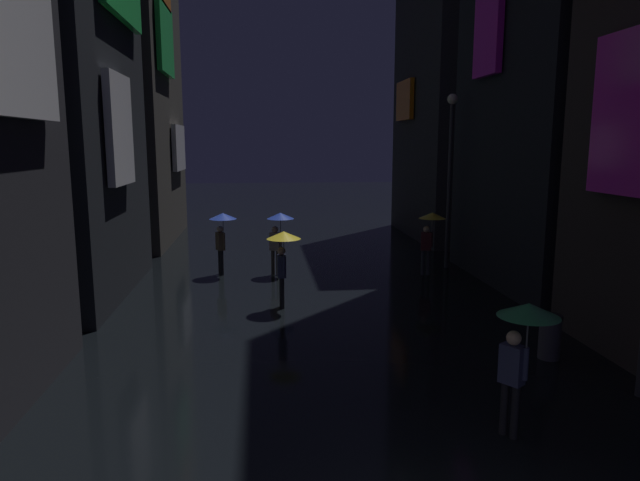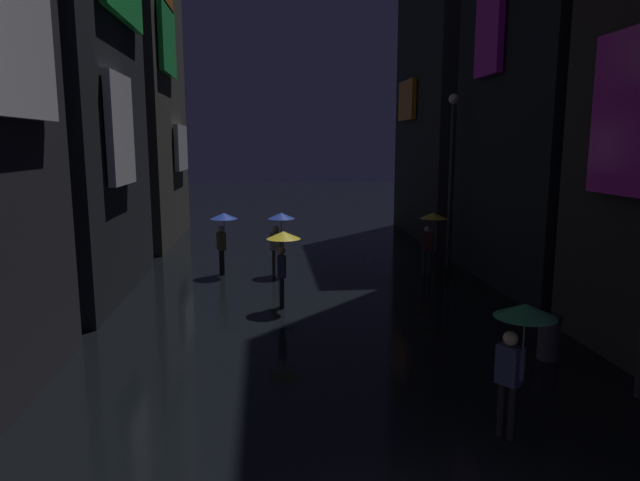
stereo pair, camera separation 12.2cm
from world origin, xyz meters
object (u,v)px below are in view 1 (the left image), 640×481
(streetlamp_right_far, at_px, (450,162))
(trash_bin, at_px, (550,336))
(pedestrian_far_right_yellow, at_px, (430,226))
(pedestrian_foreground_right_blue, at_px, (279,226))
(pedestrian_near_crossing_blue, at_px, (222,226))
(pedestrian_midstreet_centre_yellow, at_px, (283,248))
(pedestrian_foreground_left_green, at_px, (523,332))

(streetlamp_right_far, xyz_separation_m, trash_bin, (-0.70, -8.69, -3.27))
(streetlamp_right_far, relative_size, trash_bin, 6.52)
(pedestrian_far_right_yellow, bearing_deg, pedestrian_foreground_right_blue, 174.54)
(pedestrian_near_crossing_blue, height_order, pedestrian_midstreet_centre_yellow, same)
(pedestrian_foreground_right_blue, xyz_separation_m, pedestrian_midstreet_centre_yellow, (-0.02, -4.01, 0.00))
(pedestrian_far_right_yellow, height_order, pedestrian_midstreet_centre_yellow, same)
(pedestrian_foreground_right_blue, height_order, pedestrian_midstreet_centre_yellow, same)
(pedestrian_foreground_left_green, distance_m, pedestrian_foreground_right_blue, 11.65)
(pedestrian_near_crossing_blue, xyz_separation_m, streetlamp_right_far, (7.87, 0.37, 2.07))
(pedestrian_foreground_left_green, xyz_separation_m, pedestrian_near_crossing_blue, (-5.07, 11.37, 0.00))
(pedestrian_far_right_yellow, height_order, streetlamp_right_far, streetlamp_right_far)
(pedestrian_midstreet_centre_yellow, bearing_deg, trash_bin, -37.96)
(pedestrian_foreground_left_green, distance_m, pedestrian_far_right_yellow, 10.88)
(pedestrian_foreground_left_green, height_order, pedestrian_foreground_right_blue, same)
(pedestrian_far_right_yellow, bearing_deg, pedestrian_near_crossing_blue, 174.66)
(trash_bin, bearing_deg, pedestrian_near_crossing_blue, 130.74)
(pedestrian_foreground_right_blue, xyz_separation_m, pedestrian_far_right_yellow, (5.04, -0.48, 0.00))
(pedestrian_foreground_left_green, distance_m, streetlamp_right_far, 12.25)
(streetlamp_right_far, bearing_deg, trash_bin, -94.61)
(pedestrian_near_crossing_blue, distance_m, trash_bin, 11.05)
(pedestrian_midstreet_centre_yellow, relative_size, streetlamp_right_far, 0.35)
(pedestrian_near_crossing_blue, bearing_deg, pedestrian_foreground_right_blue, -5.02)
(pedestrian_foreground_left_green, relative_size, streetlamp_right_far, 0.35)
(pedestrian_near_crossing_blue, bearing_deg, pedestrian_far_right_yellow, -5.34)
(pedestrian_foreground_left_green, distance_m, trash_bin, 3.89)
(pedestrian_midstreet_centre_yellow, distance_m, trash_bin, 6.84)
(pedestrian_far_right_yellow, xyz_separation_m, pedestrian_midstreet_centre_yellow, (-5.06, -3.53, 0.00))
(pedestrian_near_crossing_blue, relative_size, pedestrian_midstreet_centre_yellow, 1.00)
(pedestrian_near_crossing_blue, height_order, pedestrian_far_right_yellow, same)
(pedestrian_far_right_yellow, relative_size, pedestrian_midstreet_centre_yellow, 1.00)
(pedestrian_foreground_left_green, bearing_deg, pedestrian_midstreet_centre_yellow, 114.06)
(pedestrian_midstreet_centre_yellow, bearing_deg, pedestrian_foreground_left_green, -65.94)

